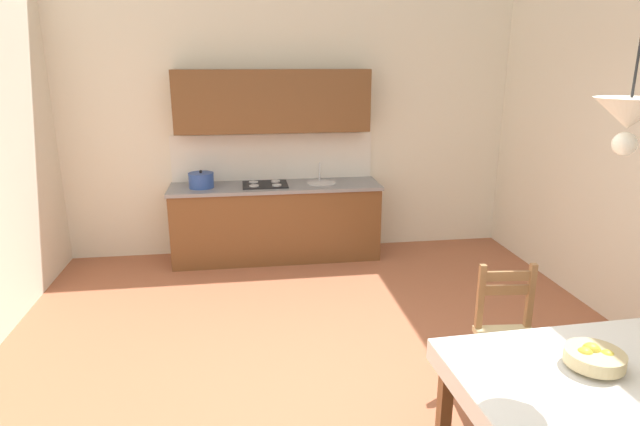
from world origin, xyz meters
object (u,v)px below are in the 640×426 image
kitchen_cabinetry (275,188)px  pendant_lamp (629,116)px  dining_table (589,390)px  fruit_bowl (594,357)px  dining_chair_kitchen_side (510,337)px

kitchen_cabinetry → pendant_lamp: size_ratio=3.03×
dining_table → fruit_bowl: 0.19m
fruit_bowl → pendant_lamp: bearing=130.3°
kitchen_cabinetry → dining_table: size_ratio=1.64×
kitchen_cabinetry → pendant_lamp: 4.29m
dining_table → dining_chair_kitchen_side: (0.04, 0.89, -0.19)m
fruit_bowl → kitchen_cabinetry: bearing=109.8°
dining_chair_kitchen_side → fruit_bowl: size_ratio=3.10×
pendant_lamp → dining_chair_kitchen_side: bearing=87.5°
kitchen_cabinetry → fruit_bowl: 4.13m
dining_chair_kitchen_side → pendant_lamp: bearing=-92.5°
fruit_bowl → pendant_lamp: (-0.01, 0.01, 1.24)m
kitchen_cabinetry → dining_chair_kitchen_side: bearing=-64.6°
dining_chair_kitchen_side → pendant_lamp: (-0.04, -0.86, 1.61)m
dining_table → fruit_bowl: fruit_bowl is taller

